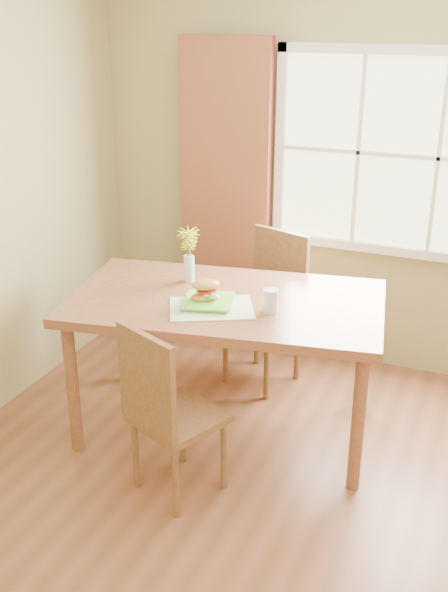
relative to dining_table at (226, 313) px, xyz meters
name	(u,v)px	position (x,y,z in m)	size (l,w,h in m)	color
room	(314,275)	(0.69, -0.71, 0.59)	(4.24, 3.84, 2.74)	brown
window	(398,155)	(0.69, 1.17, 0.74)	(1.62, 0.06, 1.32)	#B9CB9A
curtain_left	(225,201)	(-0.46, 1.07, 0.34)	(0.65, 0.08, 2.20)	maroon
dining_table	(226,313)	(0.00, 0.00, 0.00)	(1.90, 1.28, 0.85)	brown
chair_near	(165,407)	(-0.03, -0.70, -0.23)	(0.53, 0.53, 0.97)	brown
chair_far	(271,301)	(0.03, 0.71, -0.20)	(0.53, 0.53, 1.03)	brown
placemat	(211,308)	(-0.02, -0.16, 0.09)	(0.45, 0.33, 0.01)	#BAC0A3
plate	(208,302)	(-0.05, -0.12, 0.10)	(0.27, 0.27, 0.01)	#6CD936
croissant_sandwich	(206,290)	(-0.07, -0.11, 0.17)	(0.20, 0.19, 0.12)	#E5A14E
water_glass	(270,301)	(0.29, -0.07, 0.15)	(0.08, 0.08, 0.13)	silver
flower_vase	(189,249)	(-0.30, 0.16, 0.29)	(0.13, 0.13, 0.33)	silver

